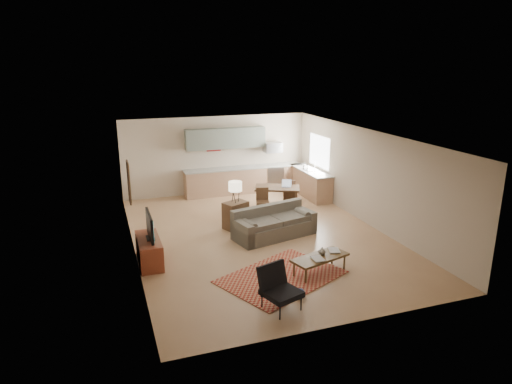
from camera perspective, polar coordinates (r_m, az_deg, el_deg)
name	(u,v)px	position (r m, az deg, el deg)	size (l,w,h in m)	color
room	(260,188)	(11.84, 0.48, 0.55)	(9.00, 9.00, 9.00)	#A37953
kitchen_counter_back	(244,180)	(16.17, -1.53, 1.55)	(4.26, 0.64, 0.92)	#9F7658
kitchen_counter_right	(310,183)	(15.85, 6.79, 1.14)	(0.64, 2.26, 0.92)	#9F7658
kitchen_range	(273,177)	(16.53, 2.11, 1.83)	(0.62, 0.62, 0.90)	#A5A8AD
kitchen_microwave	(273,147)	(16.31, 2.12, 5.60)	(0.62, 0.40, 0.35)	#A5A8AD
upper_cabinets	(226,138)	(15.84, -3.82, 6.72)	(2.80, 0.34, 0.70)	slate
window_right	(319,151)	(15.74, 7.91, 5.06)	(0.02, 1.40, 1.05)	white
wall_art_left	(129,182)	(12.03, -15.57, 1.18)	(0.06, 0.42, 1.10)	olive
triptych	(213,144)	(15.90, -5.34, 6.00)	(1.70, 0.04, 0.50)	beige
rug	(281,277)	(10.09, 3.20, -10.52)	(2.53, 1.75, 0.02)	maroon
sofa	(275,222)	(12.12, 2.33, -3.81)	(2.29, 1.00, 0.80)	#5A5447
coffee_table	(320,265)	(10.27, 7.97, -8.98)	(1.33, 0.53, 0.40)	#4B3417
book_a	(313,260)	(9.98, 7.12, -8.38)	(0.25, 0.33, 0.03)	#940808
book_b	(329,250)	(10.49, 9.08, -7.22)	(0.32, 0.38, 0.02)	navy
vase	(322,251)	(10.26, 8.25, -7.29)	(0.18, 0.18, 0.17)	black
armchair	(282,289)	(8.72, 3.23, -12.03)	(0.73, 0.73, 0.84)	black
tv_credenza	(149,251)	(10.90, -13.22, -7.16)	(0.50, 1.31, 0.60)	maroon
tv	(150,226)	(10.68, -13.15, -4.16)	(0.10, 1.01, 0.60)	black
console_table	(236,215)	(12.73, -2.57, -2.91)	(0.65, 0.43, 0.76)	#3A2618
table_lamp	(235,192)	(12.53, -2.61, 0.05)	(0.37, 0.37, 0.61)	beige
dining_table	(277,198)	(14.45, 2.64, -0.70)	(1.38, 0.79, 0.70)	#3A2618
dining_chair_near	(263,201)	(13.88, 0.85, -1.19)	(0.38, 0.40, 0.80)	#3A2618
dining_chair_far	(290,191)	(15.00, 4.31, 0.14)	(0.39, 0.41, 0.82)	#3A2618
laptop	(286,184)	(14.34, 3.83, 1.06)	(0.29, 0.22, 0.22)	#A5A8AD
soap_bottle	(305,166)	(15.91, 6.11, 3.28)	(0.10, 0.10, 0.19)	beige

